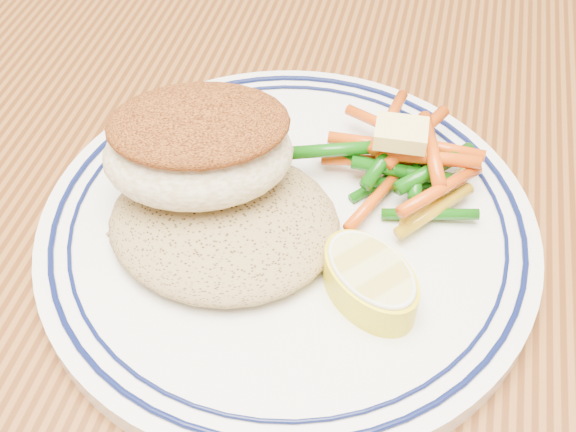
{
  "coord_description": "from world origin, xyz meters",
  "views": [
    {
      "loc": [
        0.09,
        -0.25,
        1.05
      ],
      "look_at": [
        0.03,
        -0.0,
        0.77
      ],
      "focal_mm": 45.0,
      "sensor_mm": 36.0,
      "label": 1
    }
  ],
  "objects_px": {
    "fish_fillet": "(198,147)",
    "vegetable_pile": "(405,164)",
    "plate": "(288,229)",
    "lemon_wedge": "(370,280)",
    "dining_table": "(242,324)",
    "rice_pilaf": "(224,218)"
  },
  "relations": [
    {
      "from": "dining_table",
      "to": "rice_pilaf",
      "type": "distance_m",
      "value": 0.12
    },
    {
      "from": "vegetable_pile",
      "to": "lemon_wedge",
      "type": "xyz_separation_m",
      "value": [
        -0.01,
        -0.08,
        -0.0
      ]
    },
    {
      "from": "dining_table",
      "to": "rice_pilaf",
      "type": "height_order",
      "value": "rice_pilaf"
    },
    {
      "from": "rice_pilaf",
      "to": "lemon_wedge",
      "type": "bearing_deg",
      "value": -15.52
    },
    {
      "from": "rice_pilaf",
      "to": "lemon_wedge",
      "type": "xyz_separation_m",
      "value": [
        0.08,
        -0.02,
        0.0
      ]
    },
    {
      "from": "fish_fillet",
      "to": "rice_pilaf",
      "type": "bearing_deg",
      "value": -47.75
    },
    {
      "from": "fish_fillet",
      "to": "vegetable_pile",
      "type": "bearing_deg",
      "value": 21.6
    },
    {
      "from": "plate",
      "to": "fish_fillet",
      "type": "distance_m",
      "value": 0.07
    },
    {
      "from": "fish_fillet",
      "to": "vegetable_pile",
      "type": "xyz_separation_m",
      "value": [
        0.1,
        0.04,
        -0.03
      ]
    },
    {
      "from": "plate",
      "to": "lemon_wedge",
      "type": "height_order",
      "value": "lemon_wedge"
    },
    {
      "from": "plate",
      "to": "lemon_wedge",
      "type": "distance_m",
      "value": 0.06
    },
    {
      "from": "lemon_wedge",
      "to": "plate",
      "type": "bearing_deg",
      "value": 142.93
    },
    {
      "from": "lemon_wedge",
      "to": "dining_table",
      "type": "bearing_deg",
      "value": 154.04
    },
    {
      "from": "plate",
      "to": "lemon_wedge",
      "type": "bearing_deg",
      "value": -37.07
    },
    {
      "from": "fish_fillet",
      "to": "vegetable_pile",
      "type": "relative_size",
      "value": 1.05
    },
    {
      "from": "plate",
      "to": "vegetable_pile",
      "type": "xyz_separation_m",
      "value": [
        0.06,
        0.04,
        0.02
      ]
    },
    {
      "from": "plate",
      "to": "rice_pilaf",
      "type": "distance_m",
      "value": 0.04
    },
    {
      "from": "plate",
      "to": "fish_fillet",
      "type": "bearing_deg",
      "value": 175.74
    },
    {
      "from": "dining_table",
      "to": "vegetable_pile",
      "type": "distance_m",
      "value": 0.16
    },
    {
      "from": "plate",
      "to": "vegetable_pile",
      "type": "bearing_deg",
      "value": 38.54
    },
    {
      "from": "rice_pilaf",
      "to": "vegetable_pile",
      "type": "height_order",
      "value": "vegetable_pile"
    },
    {
      "from": "plate",
      "to": "lemon_wedge",
      "type": "relative_size",
      "value": 3.61
    }
  ]
}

